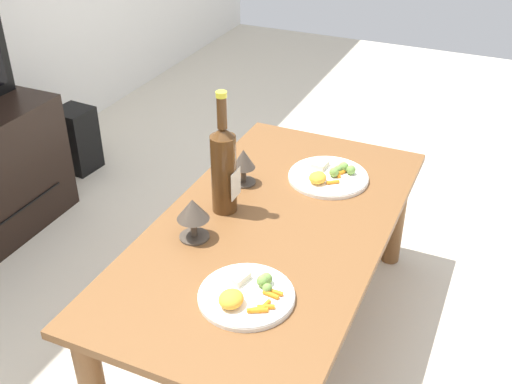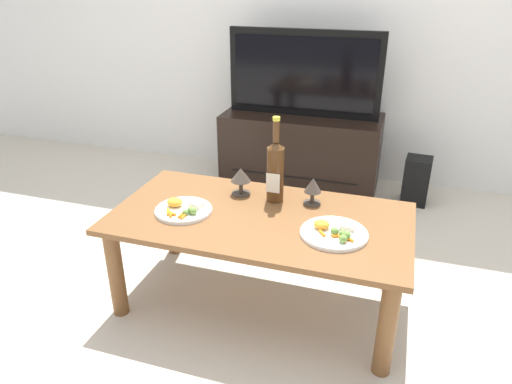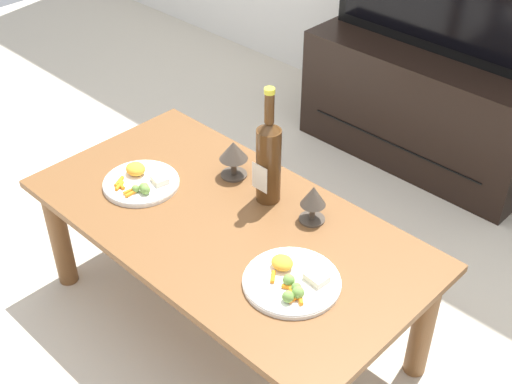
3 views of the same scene
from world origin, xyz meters
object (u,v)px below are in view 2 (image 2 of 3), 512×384
Objects in this scene: tv_stand at (301,151)px; wine_bottle at (275,169)px; tv_screen at (304,73)px; dinner_plate_right at (334,232)px; goblet_left at (241,176)px; dinner_plate_left at (183,209)px; floor_speaker at (416,181)px; goblet_right at (313,187)px; dining_table at (260,231)px.

tv_stand is 1.24m from wine_bottle.
tv_screen is 1.52m from dinner_plate_right.
goblet_left is (-0.17, 0.01, -0.07)m from wine_bottle.
wine_bottle is at bearing 33.94° from dinner_plate_left.
dinner_plate_left is (-1.00, -1.37, 0.31)m from floor_speaker.
dinner_plate_right is at bearing -60.78° from goblet_right.
floor_speaker is at bearing 75.97° from dinner_plate_right.
tv_stand reaches higher than dining_table.
wine_bottle is (0.14, -1.18, -0.19)m from tv_screen.
dinner_plate_right is at bearing -72.45° from tv_screen.
dining_table is 1.36m from tv_stand.
tv_screen is at bearing 94.99° from dining_table.
dining_table is 9.81× the size of goblet_left.
dinner_plate_left is (-0.21, -1.42, 0.20)m from tv_stand.
goblet_left is 0.34m from goblet_right.
tv_stand is 0.54m from tv_screen.
tv_stand is at bearing 81.44° from dinner_plate_left.
tv_stand is at bearing 94.98° from dining_table.
goblet_left is (-0.03, -1.16, -0.26)m from tv_screen.
dinner_plate_right is (0.31, -0.24, -0.14)m from wine_bottle.
dinner_plate_left is (-0.33, -0.07, 0.09)m from dining_table.
dinner_plate_left is at bearing -98.57° from tv_screen.
tv_screen is 8.10× the size of goblet_right.
dinner_plate_left reaches higher than dining_table.
tv_screen is 1.47m from dinner_plate_left.
goblet_left reaches higher than goblet_right.
goblet_right is at bearing -108.71° from floor_speaker.
dining_table is 0.35m from dinner_plate_right.
floor_speaker is 2.53× the size of goblet_right.
goblet_right reaches higher than dinner_plate_left.
floor_speaker is (0.79, -0.04, -0.10)m from tv_stand.
dinner_plate_left is at bearing -125.69° from goblet_left.
dinner_plate_right reaches higher than dining_table.
floor_speaker is (0.67, 1.31, -0.22)m from dining_table.
goblet_right is at bearing 25.69° from dinner_plate_left.
floor_speaker is 1.39m from wine_bottle.
goblet_right is 0.58m from dinner_plate_left.
dinner_plate_right is (0.45, -1.42, 0.20)m from tv_stand.
goblet_right is (0.31, -1.17, 0.27)m from tv_stand.
goblet_right is (-0.48, -1.12, 0.38)m from floor_speaker.
dinner_plate_left is at bearing 179.95° from dinner_plate_right.
floor_speaker is at bearing 66.70° from goblet_right.
floor_speaker is (0.79, -0.04, -0.64)m from tv_screen.
wine_bottle reaches higher than dinner_plate_right.
goblet_left is 0.52× the size of dinner_plate_left.
dinner_plate_right reaches higher than floor_speaker.
dining_table is at bearing -112.67° from floor_speaker.
wine_bottle is 1.45× the size of dinner_plate_right.
goblet_left is (-0.03, -1.17, 0.28)m from tv_stand.
dining_table is 0.35m from dinner_plate_left.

